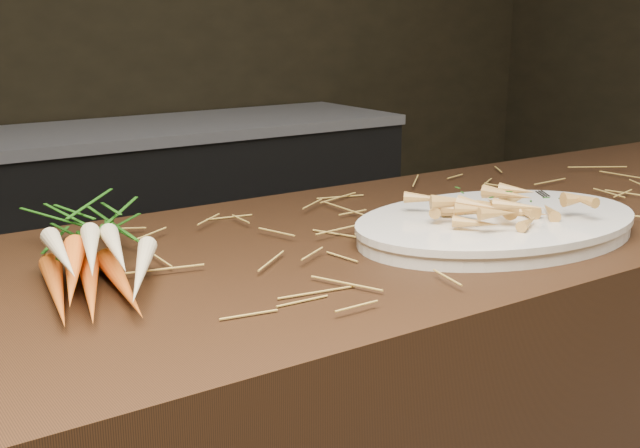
{
  "coord_description": "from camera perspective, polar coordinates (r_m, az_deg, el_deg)",
  "views": [
    {
      "loc": [
        -0.97,
        -0.7,
        1.25
      ],
      "look_at": [
        -0.35,
        0.22,
        0.96
      ],
      "focal_mm": 45.0,
      "sensor_mm": 36.0,
      "label": 1
    }
  ],
  "objects": [
    {
      "name": "main_counter",
      "position": [
        1.61,
        8.97,
        -15.39
      ],
      "size": [
        2.4,
        0.7,
        0.9
      ],
      "primitive_type": "cube",
      "color": "black",
      "rests_on": "ground"
    },
    {
      "name": "back_counter",
      "position": [
        3.25,
        -10.06,
        -0.25
      ],
      "size": [
        1.82,
        0.62,
        0.84
      ],
      "color": "black",
      "rests_on": "ground"
    },
    {
      "name": "straw_bedding",
      "position": [
        1.44,
        9.7,
        0.67
      ],
      "size": [
        1.4,
        0.6,
        0.02
      ],
      "primitive_type": null,
      "color": "#A37E30",
      "rests_on": "main_counter"
    },
    {
      "name": "root_veg_bunch",
      "position": [
        1.17,
        -16.31,
        -1.25
      ],
      "size": [
        0.24,
        0.47,
        0.09
      ],
      "rotation": [
        0.0,
        0.0,
        -0.28
      ],
      "color": "orange",
      "rests_on": "main_counter"
    },
    {
      "name": "serving_platter",
      "position": [
        1.34,
        12.51,
        -0.23
      ],
      "size": [
        0.52,
        0.36,
        0.03
      ],
      "primitive_type": null,
      "rotation": [
        0.0,
        0.0,
        -0.05
      ],
      "color": "white",
      "rests_on": "main_counter"
    },
    {
      "name": "roasted_veg_heap",
      "position": [
        1.33,
        12.61,
        1.5
      ],
      "size": [
        0.26,
        0.19,
        0.06
      ],
      "primitive_type": null,
      "rotation": [
        0.0,
        0.0,
        -0.05
      ],
      "color": "#B57F3A",
      "rests_on": "serving_platter"
    },
    {
      "name": "serving_fork",
      "position": [
        1.45,
        18.31,
        1.15
      ],
      "size": [
        0.11,
        0.17,
        0.0
      ],
      "primitive_type": "cube",
      "rotation": [
        0.0,
        0.0,
        -0.54
      ],
      "color": "silver",
      "rests_on": "serving_platter"
    }
  ]
}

